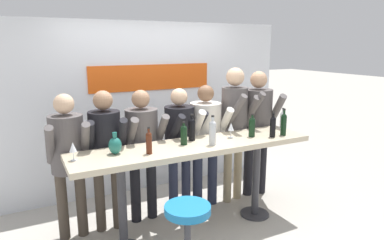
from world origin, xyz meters
The scene contains 22 objects.
ground_plane centered at (0.00, 0.00, 0.00)m, with size 40.00×40.00×0.00m, color #B2ADA3.
back_wall centered at (0.00, 1.48, 1.22)m, with size 4.32×0.12×2.43m.
tasting_table centered at (0.00, 0.00, 0.90)m, with size 2.72×0.61×1.05m.
bar_stool centered at (-0.48, -0.76, 0.51)m, with size 0.42×0.42×0.76m.
person_far_left centered at (-1.27, 0.51, 1.00)m, with size 0.44×0.53×1.62m.
person_left centered at (-0.87, 0.50, 1.01)m, with size 0.45×0.55×1.63m.
person_center_left centered at (-0.43, 0.53, 0.99)m, with size 0.46×0.53×1.60m.
person_center centered at (0.05, 0.53, 0.98)m, with size 0.49×0.58×1.59m.
person_center_right centered at (0.42, 0.53, 0.99)m, with size 0.49×0.56×1.61m.
person_right centered at (0.83, 0.49, 1.14)m, with size 0.47×0.60×1.82m.
person_far_right centered at (1.23, 0.51, 1.08)m, with size 0.53×0.62×1.76m.
wine_bottle_0 centered at (0.94, -0.15, 1.18)m, with size 0.07×0.07×0.30m.
wine_bottle_1 centered at (0.14, -0.11, 1.19)m, with size 0.08×0.08×0.33m.
wine_bottle_2 centered at (-0.57, -0.09, 1.17)m, with size 0.06×0.06×0.27m.
wine_bottle_3 centered at (0.03, 0.15, 1.19)m, with size 0.08×0.08×0.30m.
wine_bottle_4 centered at (-0.13, 0.04, 1.16)m, with size 0.07×0.07×0.25m.
wine_bottle_5 centered at (1.11, -0.14, 1.19)m, with size 0.07×0.07×0.32m.
wine_bottle_6 centered at (1.29, 0.08, 1.17)m, with size 0.07×0.07×0.28m.
wine_bottle_7 centered at (0.73, -0.03, 1.17)m, with size 0.07×0.07×0.27m.
wine_glass_0 centered at (-1.27, 0.03, 1.17)m, with size 0.07×0.07×0.18m.
wine_glass_1 centered at (0.48, 0.04, 1.17)m, with size 0.07×0.07×0.18m.
decorative_vase centered at (-0.87, 0.06, 1.13)m, with size 0.13×0.13×0.22m.
Camera 1 is at (-1.67, -3.18, 2.11)m, focal length 32.00 mm.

